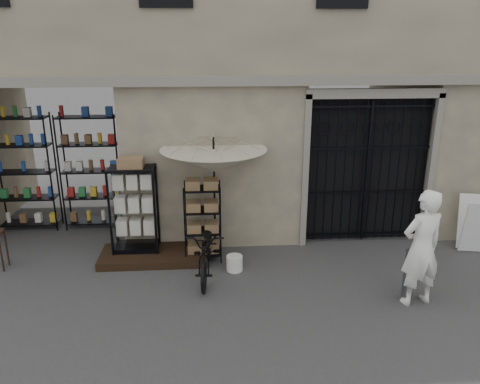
{
  "coord_description": "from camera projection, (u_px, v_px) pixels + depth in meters",
  "views": [
    {
      "loc": [
        -1.35,
        -6.51,
        3.99
      ],
      "look_at": [
        -0.8,
        1.4,
        1.35
      ],
      "focal_mm": 35.0,
      "sensor_mm": 36.0,
      "label": 1
    }
  ],
  "objects": [
    {
      "name": "ground",
      "position": [
        296.0,
        298.0,
        7.51
      ],
      "size": [
        80.0,
        80.0,
        0.0
      ],
      "primitive_type": "plane",
      "color": "black",
      "rests_on": "ground"
    },
    {
      "name": "main_building",
      "position": [
        269.0,
        11.0,
        9.88
      ],
      "size": [
        14.0,
        4.0,
        9.0
      ],
      "primitive_type": "cube",
      "color": "tan",
      "rests_on": "ground"
    },
    {
      "name": "shop_recess",
      "position": [
        52.0,
        167.0,
        9.39
      ],
      "size": [
        3.0,
        1.7,
        3.0
      ],
      "primitive_type": "cube",
      "color": "black",
      "rests_on": "ground"
    },
    {
      "name": "shop_shelving",
      "position": [
        58.0,
        172.0,
        9.94
      ],
      "size": [
        2.7,
        0.5,
        2.5
      ],
      "primitive_type": "cube",
      "color": "black",
      "rests_on": "ground"
    },
    {
      "name": "iron_gate",
      "position": [
        364.0,
        168.0,
        9.31
      ],
      "size": [
        2.5,
        0.21,
        3.0
      ],
      "color": "black",
      "rests_on": "ground"
    },
    {
      "name": "step_platform",
      "position": [
        155.0,
        256.0,
        8.8
      ],
      "size": [
        2.0,
        0.9,
        0.15
      ],
      "primitive_type": "cube",
      "color": "black",
      "rests_on": "ground"
    },
    {
      "name": "display_cabinet",
      "position": [
        134.0,
        213.0,
        8.68
      ],
      "size": [
        0.93,
        0.77,
        1.74
      ],
      "rotation": [
        0.0,
        0.0,
        -0.41
      ],
      "color": "black",
      "rests_on": "step_platform"
    },
    {
      "name": "wire_rack",
      "position": [
        203.0,
        223.0,
        8.64
      ],
      "size": [
        0.76,
        0.65,
        1.47
      ],
      "rotation": [
        0.0,
        0.0,
        -0.34
      ],
      "color": "black",
      "rests_on": "ground"
    },
    {
      "name": "market_umbrella",
      "position": [
        214.0,
        154.0,
        8.42
      ],
      "size": [
        2.07,
        2.09,
        2.75
      ],
      "rotation": [
        0.0,
        0.0,
        0.26
      ],
      "color": "black",
      "rests_on": "ground"
    },
    {
      "name": "white_bucket",
      "position": [
        235.0,
        263.0,
        8.36
      ],
      "size": [
        0.37,
        0.37,
        0.28
      ],
      "primitive_type": "cylinder",
      "rotation": [
        0.0,
        0.0,
        0.36
      ],
      "color": "silver",
      "rests_on": "ground"
    },
    {
      "name": "bicycle",
      "position": [
        208.0,
        275.0,
        8.25
      ],
      "size": [
        0.69,
        0.99,
        1.8
      ],
      "primitive_type": "imported",
      "rotation": [
        0.0,
        0.0,
        -0.07
      ],
      "color": "black",
      "rests_on": "ground"
    },
    {
      "name": "steel_bollard",
      "position": [
        408.0,
        275.0,
        7.38
      ],
      "size": [
        0.19,
        0.19,
        0.84
      ],
      "primitive_type": "cylinder",
      "rotation": [
        0.0,
        0.0,
        -0.28
      ],
      "color": "#575A5F",
      "rests_on": "ground"
    },
    {
      "name": "shopkeeper",
      "position": [
        414.0,
        302.0,
        7.4
      ],
      "size": [
        1.11,
        1.98,
        0.45
      ],
      "primitive_type": "imported",
      "rotation": [
        0.0,
        0.0,
        3.38
      ],
      "color": "white",
      "rests_on": "ground"
    },
    {
      "name": "easel_sign",
      "position": [
        474.0,
        224.0,
        9.0
      ],
      "size": [
        0.61,
        0.67,
        1.07
      ],
      "rotation": [
        0.0,
        0.0,
        -0.2
      ],
      "color": "silver",
      "rests_on": "ground"
    }
  ]
}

